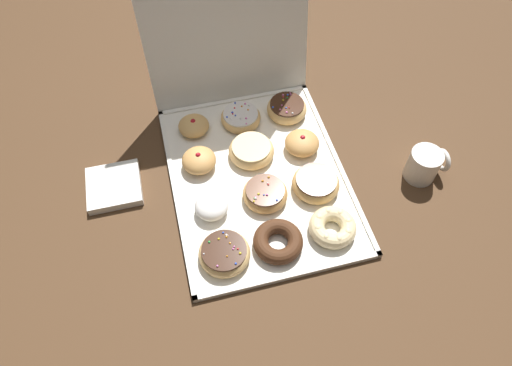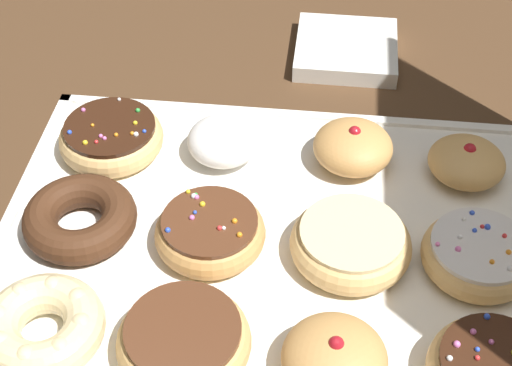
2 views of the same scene
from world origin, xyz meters
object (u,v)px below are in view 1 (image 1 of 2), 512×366
jelly_filled_donut_9 (194,126)px  sprinkle_donut_11 (287,108)px  donut_box (258,178)px  jelly_filled_donut_6 (199,160)px  jelly_filled_donut_8 (302,143)px  chocolate_cake_ring_donut_1 (278,241)px  coffee_mug (424,164)px  powdered_filled_donut_3 (212,206)px  sprinkle_donut_10 (242,117)px  cruller_donut_2 (333,227)px  sprinkle_donut_4 (264,194)px  napkin_stack (114,186)px  chocolate_frosted_donut_5 (316,183)px  glazed_ring_donut_7 (252,150)px  sprinkle_donut_0 (224,253)px

jelly_filled_donut_9 → sprinkle_donut_11: size_ratio=0.75×
donut_box → jelly_filled_donut_6: 0.16m
jelly_filled_donut_8 → jelly_filled_donut_9: bearing=153.3°
chocolate_cake_ring_donut_1 → coffee_mug: (0.42, 0.11, 0.02)m
powdered_filled_donut_3 → jelly_filled_donut_9: (0.00, 0.27, -0.00)m
chocolate_cake_ring_donut_1 → sprinkle_donut_10: size_ratio=1.05×
cruller_donut_2 → jelly_filled_donut_9: size_ratio=1.34×
sprinkle_donut_4 → coffee_mug: size_ratio=1.12×
sprinkle_donut_4 → jelly_filled_donut_9: size_ratio=1.33×
jelly_filled_donut_6 → sprinkle_donut_11: jelly_filled_donut_6 is taller
donut_box → sprinkle_donut_4: sprinkle_donut_4 is taller
napkin_stack → chocolate_frosted_donut_5: bearing=-14.8°
cruller_donut_2 → glazed_ring_donut_7: size_ratio=0.94×
sprinkle_donut_11 → sprinkle_donut_10: bearing=179.4°
napkin_stack → sprinkle_donut_11: bearing=15.2°
sprinkle_donut_10 → jelly_filled_donut_6: bearing=-139.0°
sprinkle_donut_0 → cruller_donut_2: sprinkle_donut_0 is taller
jelly_filled_donut_6 → sprinkle_donut_10: (0.14, 0.13, -0.01)m
sprinkle_donut_4 → glazed_ring_donut_7: size_ratio=0.93×
powdered_filled_donut_3 → glazed_ring_donut_7: (0.14, 0.15, -0.00)m
chocolate_cake_ring_donut_1 → sprinkle_donut_11: 0.42m
chocolate_cake_ring_donut_1 → napkin_stack: (-0.36, 0.26, -0.02)m
sprinkle_donut_4 → jelly_filled_donut_8: 0.19m
jelly_filled_donut_8 → coffee_mug: 0.32m
coffee_mug → napkin_stack: 0.79m
powdered_filled_donut_3 → chocolate_frosted_donut_5: bearing=0.6°
donut_box → sprinkle_donut_4: 0.07m
chocolate_frosted_donut_5 → glazed_ring_donut_7: 0.19m
cruller_donut_2 → chocolate_frosted_donut_5: 0.13m
chocolate_frosted_donut_5 → sprinkle_donut_10: (-0.13, 0.27, -0.00)m
sprinkle_donut_4 → sprinkle_donut_0: bearing=-133.8°
glazed_ring_donut_7 → jelly_filled_donut_8: jelly_filled_donut_8 is taller
cruller_donut_2 → jelly_filled_donut_9: jelly_filled_donut_9 is taller
cruller_donut_2 → jelly_filled_donut_6: jelly_filled_donut_6 is taller
sprinkle_donut_0 → chocolate_cake_ring_donut_1: 0.13m
sprinkle_donut_4 → coffee_mug: 0.42m
jelly_filled_donut_8 → sprinkle_donut_10: size_ratio=0.82×
chocolate_cake_ring_donut_1 → sprinkle_donut_0: bearing=179.6°
coffee_mug → jelly_filled_donut_6: bearing=163.5°
donut_box → jelly_filled_donut_8: bearing=24.3°
cruller_donut_2 → napkin_stack: bearing=152.3°
jelly_filled_donut_6 → jelly_filled_donut_9: 0.13m
powdered_filled_donut_3 → napkin_stack: bearing=149.7°
sprinkle_donut_4 → sprinkle_donut_10: size_ratio=1.00×
sprinkle_donut_0 → sprinkle_donut_11: (0.27, 0.40, 0.00)m
cruller_donut_2 → chocolate_frosted_donut_5: bearing=89.4°
sprinkle_donut_11 → napkin_stack: 0.52m
chocolate_cake_ring_donut_1 → sprinkle_donut_11: bearing=70.8°
chocolate_frosted_donut_5 → sprinkle_donut_10: chocolate_frosted_donut_5 is taller
glazed_ring_donut_7 → sprinkle_donut_11: sprinkle_donut_11 is taller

